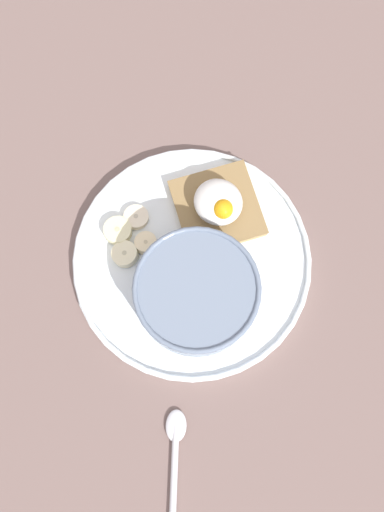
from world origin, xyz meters
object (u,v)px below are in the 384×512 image
toast_slice (217,208)px  spoon (175,450)px  oatmeal_bowl (197,293)px  banana_slice_front (146,243)px  banana_slice_back (118,231)px  banana_slice_right (125,254)px  banana_slice_left (136,217)px  poached_egg (219,203)px

toast_slice → spoon: (16.32, -23.59, -1.41)cm
oatmeal_bowl → banana_slice_front: 9.24cm
banana_slice_back → spoon: 26.44cm
banana_slice_back → banana_slice_right: size_ratio=1.17×
banana_slice_left → spoon: bearing=-34.9°
banana_slice_left → banana_slice_right: bearing=-59.7°
oatmeal_bowl → toast_slice: bearing=121.5°
banana_slice_front → banana_slice_left: size_ratio=0.84×
spoon → oatmeal_bowl: bearing=126.7°
poached_egg → banana_slice_left: size_ratio=1.45×
banana_slice_right → spoon: bearing=-29.9°
toast_slice → banana_slice_right: (-3.87, -11.97, -0.09)cm
toast_slice → poached_egg: (0.14, -0.06, 2.39)cm
banana_slice_right → spoon: 23.34cm
banana_slice_front → oatmeal_bowl: bearing=-2.4°
toast_slice → banana_slice_right: bearing=-107.9°
poached_egg → banana_slice_front: size_ratio=1.72×
oatmeal_bowl → poached_egg: bearing=121.0°
banana_slice_back → banana_slice_right: banana_slice_right is taller
poached_egg → banana_slice_front: 10.02cm
poached_egg → banana_slice_left: poached_egg is taller
spoon → banana_slice_left: bearing=145.1°
oatmeal_bowl → banana_slice_left: oatmeal_bowl is taller
oatmeal_bowl → banana_slice_right: bearing=-166.5°
oatmeal_bowl → toast_slice: oatmeal_bowl is taller
banana_slice_back → spoon: bearing=-29.6°
oatmeal_bowl → banana_slice_front: bearing=177.6°
banana_slice_back → banana_slice_right: (2.76, -1.42, 0.06)cm
poached_egg → spoon: poached_egg is taller
oatmeal_bowl → spoon: bearing=-53.3°
banana_slice_front → banana_slice_right: 2.85cm
banana_slice_front → spoon: (19.35, -14.35, -1.36)cm
banana_slice_left → spoon: size_ratio=0.42×
toast_slice → banana_slice_left: (-6.34, -7.76, -0.31)cm
toast_slice → banana_slice_right: 12.58cm
poached_egg → banana_slice_right: size_ratio=1.42×
toast_slice → poached_egg: bearing=-22.5°
banana_slice_right → toast_slice: bearing=72.1°
oatmeal_bowl → banana_slice_back: oatmeal_bowl is taller
poached_egg → oatmeal_bowl: bearing=-59.0°
toast_slice → banana_slice_front: 9.73cm
banana_slice_back → spoon: size_ratio=0.50×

